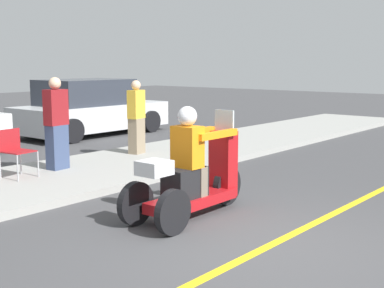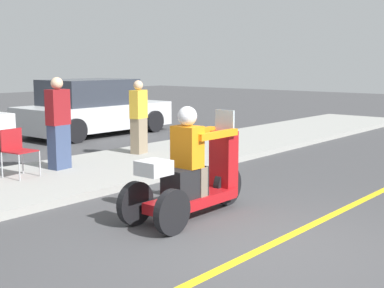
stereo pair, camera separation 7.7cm
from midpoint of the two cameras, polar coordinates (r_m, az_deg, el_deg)
ground_plane at (r=6.15m, az=7.21°, el=-11.06°), size 60.00×60.00×0.00m
lane_stripe at (r=6.53m, az=9.50°, el=-9.87°), size 24.00×0.12×0.01m
sidewalk_strip at (r=9.32m, az=-17.47°, el=-4.15°), size 28.00×2.80×0.12m
motorcycle_trike at (r=7.19m, az=-0.25°, el=-3.55°), size 2.12×0.74×1.51m
spectator_mid_group at (r=10.07m, az=-14.47°, el=1.95°), size 0.42×0.27×1.69m
spectator_far_back at (r=11.52m, az=-6.14°, el=2.73°), size 0.41×0.30×1.57m
folding_chair_set_back at (r=9.62m, az=-18.63°, el=-0.39°), size 0.52×0.52×0.82m
parked_car_lot_far at (r=15.63m, az=-10.98°, el=3.70°), size 4.47×2.10×1.59m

